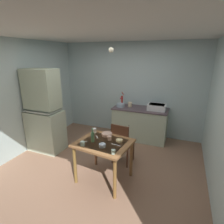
{
  "coord_description": "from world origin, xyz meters",
  "views": [
    {
      "loc": [
        1.39,
        -2.88,
        2.21
      ],
      "look_at": [
        0.16,
        0.22,
        1.16
      ],
      "focal_mm": 29.12,
      "sensor_mm": 36.0,
      "label": 1
    }
  ],
  "objects": [
    {
      "name": "counter_cabinet",
      "position": [
        0.39,
        1.65,
        0.43
      ],
      "size": [
        1.43,
        0.64,
        0.86
      ],
      "color": "#AFBCA3",
      "rests_on": "ground"
    },
    {
      "name": "wall_back",
      "position": [
        0.0,
        2.02,
        1.27
      ],
      "size": [
        4.04,
        0.1,
        2.55
      ],
      "primitive_type": "cube",
      "color": "silver",
      "rests_on": "ground"
    },
    {
      "name": "chair_far_side",
      "position": [
        0.33,
        0.34,
        0.48
      ],
      "size": [
        0.44,
        0.44,
        0.9
      ],
      "color": "#502F1E",
      "rests_on": "ground"
    },
    {
      "name": "soup_bowl_small",
      "position": [
        0.44,
        -0.15,
        0.77
      ],
      "size": [
        0.12,
        0.12,
        0.04
      ],
      "primitive_type": "cylinder",
      "color": "beige",
      "rests_on": "dining_table"
    },
    {
      "name": "teaspoon_by_cup",
      "position": [
        -0.13,
        -0.4,
        0.76
      ],
      "size": [
        0.12,
        0.09,
        0.0
      ],
      "primitive_type": "cube",
      "rotation": [
        0.0,
        0.0,
        3.73
      ],
      "color": "beige",
      "rests_on": "dining_table"
    },
    {
      "name": "serving_bowl_wide",
      "position": [
        0.25,
        -0.44,
        0.78
      ],
      "size": [
        0.11,
        0.11,
        0.05
      ],
      "primitive_type": "cylinder",
      "color": "#9EB2C6",
      "rests_on": "dining_table"
    },
    {
      "name": "stoneware_crock",
      "position": [
        0.09,
        1.69,
        0.93
      ],
      "size": [
        0.11,
        0.11,
        0.13
      ],
      "primitive_type": "cylinder",
      "color": "beige",
      "rests_on": "counter_cabinet"
    },
    {
      "name": "ground_plane",
      "position": [
        0.0,
        0.0,
        0.0
      ],
      "size": [
        4.94,
        4.94,
        0.0
      ],
      "primitive_type": "plane",
      "color": "#8A654F"
    },
    {
      "name": "sauce_dish",
      "position": [
        0.15,
        -0.02,
        0.78
      ],
      "size": [
        0.2,
        0.2,
        0.05
      ],
      "primitive_type": "cylinder",
      "color": "tan",
      "rests_on": "dining_table"
    },
    {
      "name": "teaspoon_near_bowl",
      "position": [
        0.0,
        -0.14,
        0.76
      ],
      "size": [
        0.11,
        0.11,
        0.0
      ],
      "primitive_type": "cube",
      "rotation": [
        0.0,
        0.0,
        5.45
      ],
      "color": "beige",
      "rests_on": "dining_table"
    },
    {
      "name": "table_knife",
      "position": [
        0.44,
        -0.3,
        0.76
      ],
      "size": [
        0.19,
        0.04,
        0.0
      ],
      "primitive_type": "cube",
      "rotation": [
        0.0,
        0.0,
        6.17
      ],
      "color": "silver",
      "rests_on": "dining_table"
    },
    {
      "name": "dining_table",
      "position": [
        0.2,
        -0.28,
        0.64
      ],
      "size": [
        1.0,
        0.88,
        0.76
      ],
      "color": "brown",
      "rests_on": "ground"
    },
    {
      "name": "mixing_bowl_counter",
      "position": [
        -0.15,
        1.6,
        0.91
      ],
      "size": [
        0.22,
        0.22,
        0.09
      ],
      "primitive_type": "cylinder",
      "color": "#9EB2C6",
      "rests_on": "counter_cabinet"
    },
    {
      "name": "teacup_cream",
      "position": [
        -0.14,
        0.02,
        0.8
      ],
      "size": [
        0.09,
        0.09,
        0.09
      ],
      "primitive_type": "cylinder",
      "color": "white",
      "rests_on": "dining_table"
    },
    {
      "name": "wall_left",
      "position": [
        -2.02,
        0.0,
        1.27
      ],
      "size": [
        0.1,
        4.04,
        2.55
      ],
      "primitive_type": "cube",
      "color": "silver",
      "rests_on": "ground"
    },
    {
      "name": "sink_basin",
      "position": [
        0.81,
        1.65,
        0.94
      ],
      "size": [
        0.44,
        0.34,
        0.15
      ],
      "color": "white",
      "rests_on": "counter_cabinet"
    },
    {
      "name": "hand_pump",
      "position": [
        -0.14,
        1.69,
        1.03
      ],
      "size": [
        0.05,
        0.27,
        0.39
      ],
      "color": "#B21E19",
      "rests_on": "counter_cabinet"
    },
    {
      "name": "mug_dark",
      "position": [
        0.49,
        -0.58,
        0.79
      ],
      "size": [
        0.06,
        0.06,
        0.07
      ],
      "primitive_type": "cylinder",
      "color": "#ADD1C1",
      "rests_on": "dining_table"
    },
    {
      "name": "glass_bottle",
      "position": [
        0.01,
        -0.33,
        0.85
      ],
      "size": [
        0.06,
        0.06,
        0.24
      ],
      "color": "#4C7F56",
      "rests_on": "dining_table"
    },
    {
      "name": "mug_tall",
      "position": [
        0.26,
        -0.17,
        0.79
      ],
      "size": [
        0.08,
        0.08,
        0.08
      ],
      "primitive_type": "cylinder",
      "color": "tan",
      "rests_on": "dining_table"
    },
    {
      "name": "hutch_cabinet",
      "position": [
        -1.55,
        0.25,
        0.9
      ],
      "size": [
        0.8,
        0.53,
        1.92
      ],
      "color": "#AFBCA3",
      "rests_on": "ground"
    },
    {
      "name": "teacup_mint",
      "position": [
        -0.07,
        -0.53,
        0.79
      ],
      "size": [
        0.07,
        0.07,
        0.08
      ],
      "primitive_type": "cylinder",
      "color": "#ADD1C1",
      "rests_on": "dining_table"
    },
    {
      "name": "pendant_bulb",
      "position": [
        0.3,
        -0.17,
        2.28
      ],
      "size": [
        0.08,
        0.08,
        0.08
      ],
      "primitive_type": "sphere",
      "color": "#F9EFCC"
    },
    {
      "name": "ceiling_slab",
      "position": [
        0.0,
        0.0,
        2.6
      ],
      "size": [
        4.04,
        4.04,
        0.1
      ],
      "primitive_type": "cube",
      "color": "white"
    }
  ]
}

